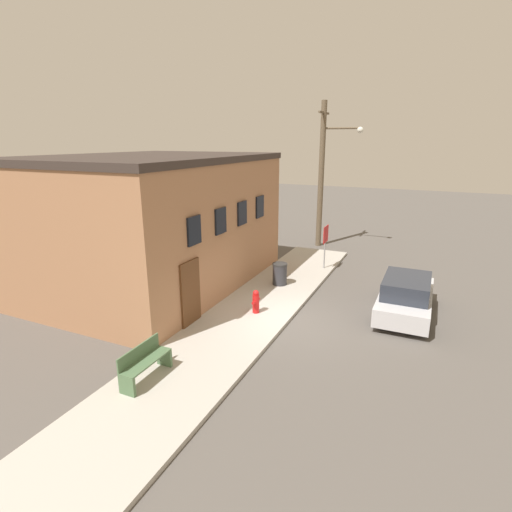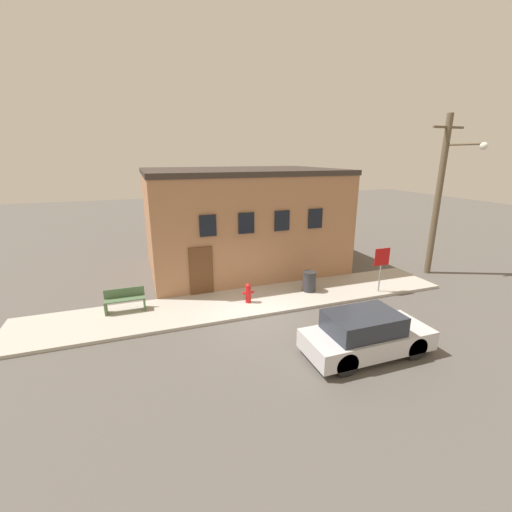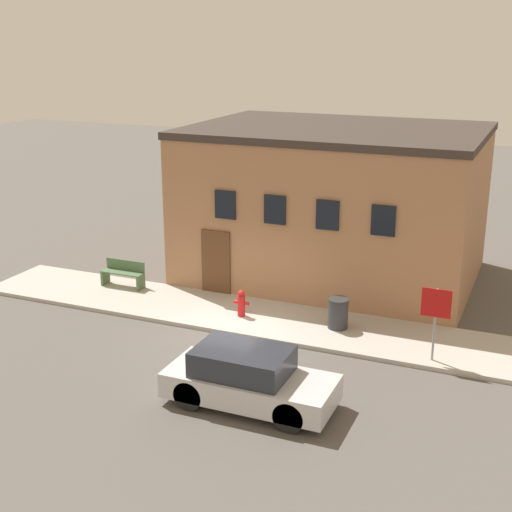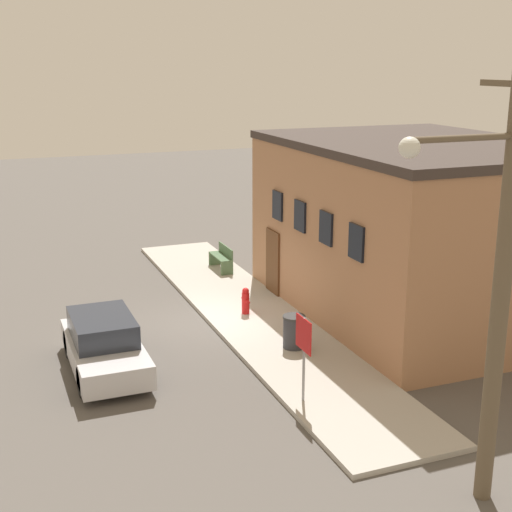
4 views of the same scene
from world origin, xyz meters
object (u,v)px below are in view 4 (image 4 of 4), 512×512
at_px(stop_sign, 304,343).
at_px(bench, 222,258).
at_px(parked_car, 104,345).
at_px(trash_bin, 294,331).
at_px(utility_pole, 498,275).
at_px(fire_hydrant, 246,301).

height_order(stop_sign, bench, stop_sign).
xyz_separation_m(stop_sign, parked_car, (-3.55, -3.77, -0.84)).
xyz_separation_m(trash_bin, utility_pole, (7.15, 0.32, 3.55)).
relative_size(stop_sign, trash_bin, 2.21).
bearing_deg(stop_sign, parked_car, -133.25).
bearing_deg(utility_pole, parked_car, -146.59).
xyz_separation_m(stop_sign, utility_pole, (4.29, 1.40, 2.62)).
distance_m(fire_hydrant, trash_bin, 2.93).
relative_size(stop_sign, utility_pole, 0.25).
relative_size(trash_bin, parked_car, 0.23).
height_order(fire_hydrant, bench, bench).
distance_m(stop_sign, utility_pole, 5.22).
bearing_deg(utility_pole, trash_bin, -177.46).
bearing_deg(trash_bin, utility_pole, 2.54).
xyz_separation_m(fire_hydrant, stop_sign, (5.78, -0.82, 0.97)).
bearing_deg(bench, stop_sign, -9.05).
xyz_separation_m(stop_sign, bench, (-10.47, 1.67, -0.94)).
bearing_deg(fire_hydrant, bench, 169.72).
distance_m(trash_bin, parked_car, 4.90).
distance_m(utility_pole, parked_car, 10.01).
bearing_deg(parked_car, bench, 141.80).
xyz_separation_m(trash_bin, parked_car, (-0.69, -4.85, 0.09)).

